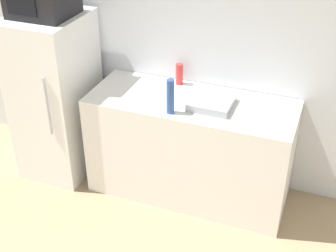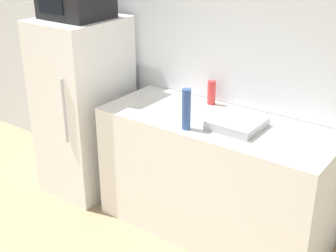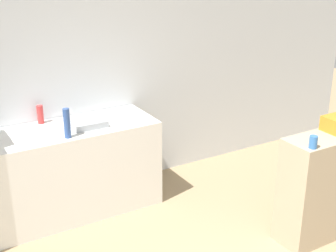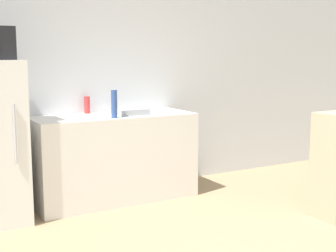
% 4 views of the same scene
% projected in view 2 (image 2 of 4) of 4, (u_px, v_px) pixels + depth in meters
% --- Properties ---
extents(wall_back, '(8.00, 0.06, 2.60)m').
position_uv_depth(wall_back, '(250.00, 53.00, 3.30)').
color(wall_back, silver).
rests_on(wall_back, ground_plane).
extents(refrigerator, '(0.58, 0.70, 1.47)m').
position_uv_depth(refrigerator, '(84.00, 107.00, 3.91)').
color(refrigerator, white).
rests_on(refrigerator, ground_plane).
extents(counter, '(1.67, 0.66, 0.90)m').
position_uv_depth(counter, '(214.00, 177.00, 3.40)').
color(counter, silver).
rests_on(counter, ground_plane).
extents(sink_basin, '(0.32, 0.33, 0.06)m').
position_uv_depth(sink_basin, '(237.00, 123.00, 3.09)').
color(sink_basin, '#9EA3A8').
rests_on(sink_basin, counter).
extents(bottle_tall, '(0.06, 0.06, 0.28)m').
position_uv_depth(bottle_tall, '(186.00, 109.00, 3.03)').
color(bottle_tall, '#2D4C8C').
rests_on(bottle_tall, counter).
extents(bottle_short, '(0.06, 0.06, 0.18)m').
position_uv_depth(bottle_short, '(211.00, 92.00, 3.47)').
color(bottle_short, red).
rests_on(bottle_short, counter).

